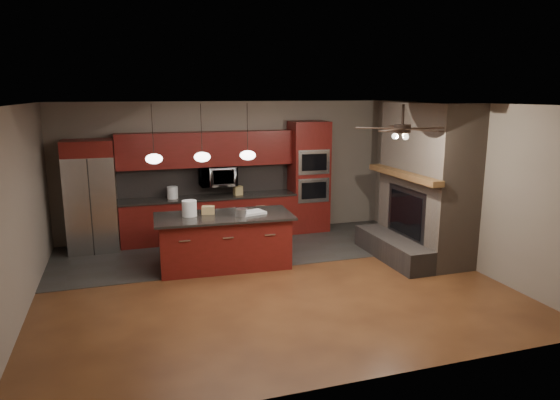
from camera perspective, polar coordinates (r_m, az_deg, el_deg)
name	(u,v)px	position (r m, az deg, el deg)	size (l,w,h in m)	color
ground	(269,282)	(8.10, -1.24, -9.32)	(7.00, 7.00, 0.00)	brown
ceiling	(268,104)	(7.54, -1.34, 10.91)	(7.00, 6.00, 0.02)	white
back_wall	(228,169)	(10.57, -5.95, 3.56)	(7.00, 0.02, 2.80)	slate
right_wall	(460,184)	(9.30, 19.86, 1.74)	(0.02, 6.00, 2.80)	slate
left_wall	(18,212)	(7.52, -27.80, -1.26)	(0.02, 6.00, 2.80)	slate
slate_tile_patch	(243,249)	(9.74, -4.29, -5.59)	(7.00, 2.40, 0.01)	#2E2C29
fireplace_column	(424,187)	(9.37, 16.09, 1.42)	(1.30, 2.10, 2.80)	#6C5B4D
back_cabinetry	(209,196)	(10.32, -8.17, 0.44)	(3.59, 0.64, 2.20)	maroon
oven_tower	(309,177)	(10.79, 3.30, 2.65)	(0.80, 0.63, 2.38)	maroon
microwave	(218,176)	(10.29, -7.14, 2.73)	(0.73, 0.41, 0.50)	silver
refrigerator	(91,196)	(10.04, -20.79, 0.41)	(0.91, 0.75, 2.12)	silver
kitchen_island	(224,241)	(8.69, -6.38, -4.64)	(2.39, 1.19, 0.92)	maroon
white_bucket	(189,208)	(8.56, -10.32, -0.95)	(0.25, 0.25, 0.27)	white
paint_can	(241,212)	(8.44, -4.45, -1.43)	(0.20, 0.20, 0.13)	silver
paint_tray	(252,213)	(8.61, -3.23, -1.45)	(0.43, 0.30, 0.04)	silver
cardboard_box	(208,210)	(8.67, -8.21, -1.15)	(0.21, 0.15, 0.14)	#A68855
counter_bucket	(172,193)	(10.16, -12.19, 0.83)	(0.21, 0.21, 0.24)	white
counter_box	(238,191)	(10.32, -4.83, 1.09)	(0.17, 0.13, 0.19)	tan
pendant_left	(154,159)	(8.00, -14.20, 4.62)	(0.26, 0.26, 0.92)	black
pendant_center	(202,157)	(8.09, -8.88, 4.91)	(0.26, 0.26, 0.92)	black
pendant_right	(248,155)	(8.24, -3.70, 5.16)	(0.26, 0.26, 0.92)	black
ceiling_fan	(402,128)	(7.56, 13.80, 7.97)	(1.27, 1.33, 0.41)	black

